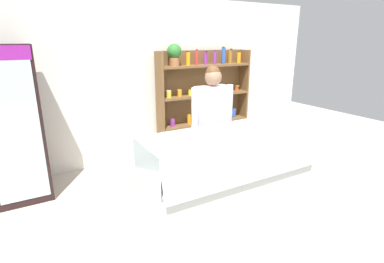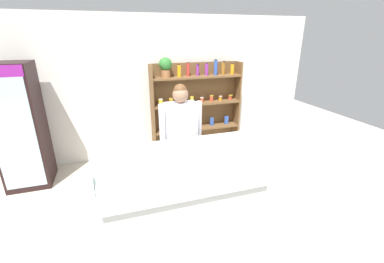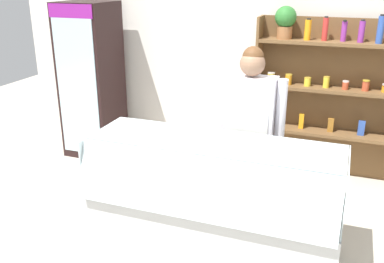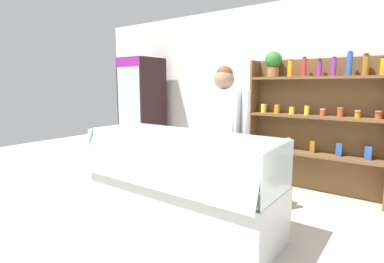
% 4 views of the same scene
% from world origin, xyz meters
% --- Properties ---
extents(ground_plane, '(12.00, 12.00, 0.00)m').
position_xyz_m(ground_plane, '(0.00, 0.00, 0.00)').
color(ground_plane, beige).
extents(back_wall, '(6.80, 0.10, 2.70)m').
position_xyz_m(back_wall, '(0.00, 2.30, 1.35)').
color(back_wall, white).
rests_on(back_wall, ground).
extents(drinks_fridge, '(0.63, 0.66, 1.97)m').
position_xyz_m(drinks_fridge, '(-2.12, 1.74, 0.98)').
color(drinks_fridge, black).
rests_on(drinks_fridge, ground).
extents(shelving_unit, '(1.79, 0.29, 1.96)m').
position_xyz_m(shelving_unit, '(0.83, 2.05, 1.08)').
color(shelving_unit, brown).
rests_on(shelving_unit, ground).
extents(deli_display_case, '(2.10, 0.81, 1.01)m').
position_xyz_m(deli_display_case, '(0.04, 0.14, 0.31)').
color(deli_display_case, silver).
rests_on(deli_display_case, ground).
extents(shop_clerk, '(0.64, 0.25, 1.70)m').
position_xyz_m(shop_clerk, '(0.20, 0.73, 1.01)').
color(shop_clerk, '#2D2D38').
rests_on(shop_clerk, ground).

